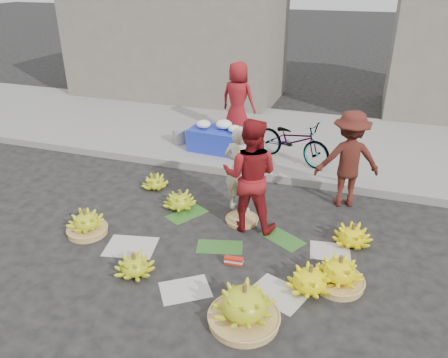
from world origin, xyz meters
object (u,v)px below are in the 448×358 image
(banana_bunch_4, at_px, (339,273))
(vendor_cream, at_px, (239,170))
(bicycle, at_px, (293,140))
(flower_table, at_px, (217,138))
(banana_bunch_0, at_px, (86,223))

(banana_bunch_4, height_order, vendor_cream, vendor_cream)
(bicycle, bearing_deg, banana_bunch_4, -137.27)
(bicycle, bearing_deg, flower_table, 109.94)
(banana_bunch_0, bearing_deg, flower_table, 76.91)
(banana_bunch_0, distance_m, flower_table, 3.59)
(banana_bunch_0, height_order, bicycle, bicycle)
(banana_bunch_4, relative_size, vendor_cream, 0.47)
(banana_bunch_0, bearing_deg, bicycle, 54.84)
(banana_bunch_0, xyz_separation_m, bicycle, (2.41, 3.42, 0.38))
(banana_bunch_0, relative_size, bicycle, 0.35)
(banana_bunch_4, height_order, flower_table, flower_table)
(banana_bunch_4, bearing_deg, bicycle, 110.00)
(flower_table, bearing_deg, bicycle, 1.74)
(vendor_cream, bearing_deg, bicycle, -94.24)
(bicycle, bearing_deg, vendor_cream, -170.91)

